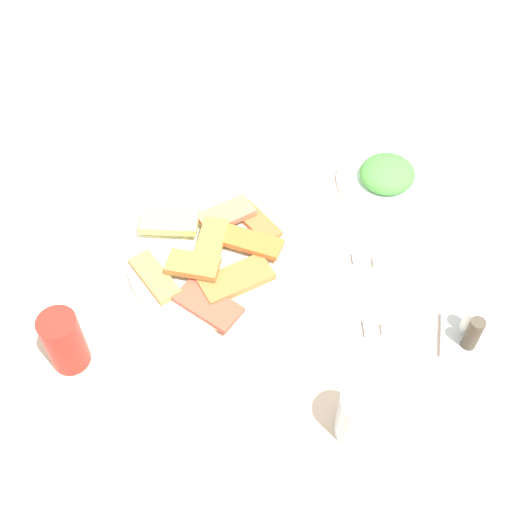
# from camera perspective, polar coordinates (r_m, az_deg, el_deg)

# --- Properties ---
(ground_plane) EXTENTS (6.00, 6.00, 0.00)m
(ground_plane) POSITION_cam_1_polar(r_m,az_deg,el_deg) (1.90, 1.78, -14.93)
(ground_plane) COLOR #B3AEAA
(dining_table) EXTENTS (1.08, 0.87, 0.74)m
(dining_table) POSITION_cam_1_polar(r_m,az_deg,el_deg) (1.33, 2.47, -3.41)
(dining_table) COLOR beige
(dining_table) RESTS_ON ground_plane
(pide_platter) EXTENTS (0.34, 0.33, 0.05)m
(pide_platter) POSITION_cam_1_polar(r_m,az_deg,el_deg) (1.26, -3.93, 0.03)
(pide_platter) COLOR white
(pide_platter) RESTS_ON dining_table
(salad_plate_greens) EXTENTS (0.21, 0.21, 0.05)m
(salad_plate_greens) POSITION_cam_1_polar(r_m,az_deg,el_deg) (1.08, -9.25, -15.90)
(salad_plate_greens) COLOR white
(salad_plate_greens) RESTS_ON dining_table
(salad_plate_rice) EXTENTS (0.21, 0.21, 0.06)m
(salad_plate_rice) POSITION_cam_1_polar(r_m,az_deg,el_deg) (1.43, 11.42, 6.89)
(salad_plate_rice) COLOR white
(salad_plate_rice) RESTS_ON dining_table
(soda_can) EXTENTS (0.09, 0.09, 0.12)m
(soda_can) POSITION_cam_1_polar(r_m,az_deg,el_deg) (1.14, -16.51, -7.20)
(soda_can) COLOR red
(soda_can) RESTS_ON dining_table
(drinking_glass) EXTENTS (0.07, 0.07, 0.11)m
(drinking_glass) POSITION_cam_1_polar(r_m,az_deg,el_deg) (1.05, 9.09, -13.68)
(drinking_glass) COLOR silver
(drinking_glass) RESTS_ON dining_table
(paper_napkin) EXTENTS (0.14, 0.14, 0.00)m
(paper_napkin) POSITION_cam_1_polar(r_m,az_deg,el_deg) (1.24, 10.05, -3.37)
(paper_napkin) COLOR white
(paper_napkin) RESTS_ON dining_table
(fork) EXTENTS (0.19, 0.04, 0.00)m
(fork) POSITION_cam_1_polar(r_m,az_deg,el_deg) (1.23, 9.25, -3.20)
(fork) COLOR silver
(fork) RESTS_ON paper_napkin
(spoon) EXTENTS (0.18, 0.03, 0.00)m
(spoon) POSITION_cam_1_polar(r_m,az_deg,el_deg) (1.24, 10.91, -3.32)
(spoon) COLOR silver
(spoon) RESTS_ON paper_napkin
(condiment_caddy) EXTENTS (0.10, 0.10, 0.08)m
(condiment_caddy) POSITION_cam_1_polar(r_m,az_deg,el_deg) (1.21, 18.19, -6.49)
(condiment_caddy) COLOR #B2B2B7
(condiment_caddy) RESTS_ON dining_table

